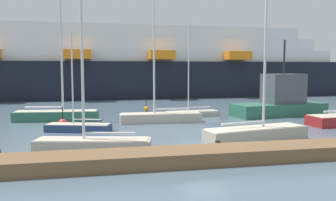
# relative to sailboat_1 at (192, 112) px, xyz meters

# --- Properties ---
(ground_plane) EXTENTS (600.00, 600.00, 0.00)m
(ground_plane) POSITION_rel_sailboat_1_xyz_m (-2.56, -11.70, -0.39)
(ground_plane) COLOR slate
(dock_pier) EXTENTS (25.31, 2.27, 0.77)m
(dock_pier) POSITION_rel_sailboat_1_xyz_m (-2.56, -14.92, -0.07)
(dock_pier) COLOR brown
(dock_pier) RESTS_ON ground_plane
(sailboat_1) EXTENTS (4.83, 1.67, 8.28)m
(sailboat_1) POSITION_rel_sailboat_1_xyz_m (0.00, 0.00, 0.00)
(sailboat_1) COLOR #BCB29E
(sailboat_1) RESTS_ON ground_plane
(sailboat_2) EXTENTS (6.66, 2.85, 9.60)m
(sailboat_2) POSITION_rel_sailboat_1_xyz_m (0.89, -10.92, 0.14)
(sailboat_2) COLOR #BCB29E
(sailboat_2) RESTS_ON ground_plane
(sailboat_4) EXTENTS (6.84, 2.36, 9.93)m
(sailboat_4) POSITION_rel_sailboat_1_xyz_m (-11.59, -0.22, 0.15)
(sailboat_4) COLOR #2D6B51
(sailboat_4) RESTS_ON ground_plane
(sailboat_5) EXTENTS (4.56, 2.49, 6.69)m
(sailboat_5) POSITION_rel_sailboat_1_xyz_m (-9.62, -5.65, -0.04)
(sailboat_5) COLOR navy
(sailboat_5) RESTS_ON ground_plane
(sailboat_6) EXTENTS (6.33, 2.76, 12.15)m
(sailboat_6) POSITION_rel_sailboat_1_xyz_m (-8.64, -11.08, 0.19)
(sailboat_6) COLOR #BCB29E
(sailboat_6) RESTS_ON ground_plane
(sailboat_7) EXTENTS (6.48, 1.70, 12.10)m
(sailboat_7) POSITION_rel_sailboat_1_xyz_m (-3.38, -2.68, 0.19)
(sailboat_7) COLOR #BCB29E
(sailboat_7) RESTS_ON ground_plane
(fishing_boat_0) EXTENTS (9.06, 4.15, 6.83)m
(fishing_boat_0) POSITION_rel_sailboat_1_xyz_m (8.06, -0.96, 0.97)
(fishing_boat_0) COLOR #2D6B51
(fishing_boat_0) RESTS_ON ground_plane
(channel_buoy_0) EXTENTS (0.51, 0.51, 1.38)m
(channel_buoy_0) POSITION_rel_sailboat_1_xyz_m (-3.49, 4.53, -0.12)
(channel_buoy_0) COLOR orange
(channel_buoy_0) RESTS_ON ground_plane
(channel_buoy_1) EXTENTS (0.67, 0.67, 1.58)m
(channel_buoy_1) POSITION_rel_sailboat_1_xyz_m (-10.78, -3.97, -0.05)
(channel_buoy_1) COLOR red
(channel_buoy_1) RESTS_ON ground_plane
(cruise_ship) EXTENTS (94.66, 15.76, 15.03)m
(cruise_ship) POSITION_rel_sailboat_1_xyz_m (-16.34, 23.91, 4.36)
(cruise_ship) COLOR black
(cruise_ship) RESTS_ON ground_plane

